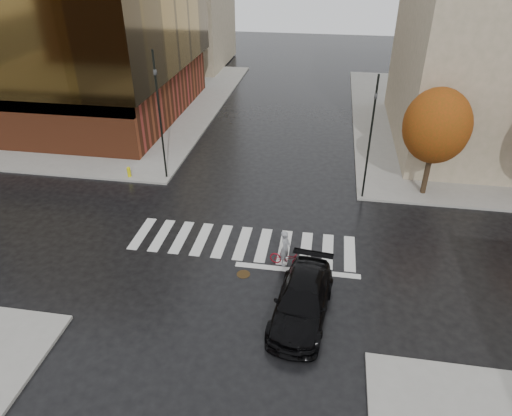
% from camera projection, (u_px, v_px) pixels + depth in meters
% --- Properties ---
extents(ground, '(120.00, 120.00, 0.00)m').
position_uv_depth(ground, '(241.00, 249.00, 23.33)').
color(ground, black).
rests_on(ground, ground).
extents(sidewalk_nw, '(30.00, 30.00, 0.15)m').
position_uv_depth(sidewalk_nw, '(69.00, 100.00, 43.98)').
color(sidewalk_nw, gray).
rests_on(sidewalk_nw, ground).
extents(crosswalk, '(12.00, 3.00, 0.01)m').
position_uv_depth(crosswalk, '(243.00, 243.00, 23.75)').
color(crosswalk, silver).
rests_on(crosswalk, ground).
extents(office_glass, '(27.00, 19.00, 16.00)m').
position_uv_depth(office_glass, '(18.00, 13.00, 37.35)').
color(office_glass, brown).
rests_on(office_glass, sidewalk_nw).
extents(tree_ne_a, '(3.80, 3.80, 6.50)m').
position_uv_depth(tree_ne_a, '(437.00, 126.00, 25.91)').
color(tree_ne_a, black).
rests_on(tree_ne_a, sidewalk_ne).
extents(sedan, '(2.74, 5.53, 1.55)m').
position_uv_depth(sedan, '(302.00, 301.00, 18.87)').
color(sedan, black).
rests_on(sedan, ground).
extents(cyclist, '(1.81, 0.96, 1.96)m').
position_uv_depth(cyclist, '(286.00, 254.00, 21.80)').
color(cyclist, maroon).
rests_on(cyclist, ground).
extents(traffic_light_nw, '(0.25, 0.23, 8.08)m').
position_uv_depth(traffic_light_nw, '(159.00, 107.00, 27.53)').
color(traffic_light_nw, black).
rests_on(traffic_light_nw, sidewalk_nw).
extents(traffic_light_ne, '(0.21, 0.23, 7.37)m').
position_uv_depth(traffic_light_ne, '(371.00, 131.00, 25.54)').
color(traffic_light_ne, black).
rests_on(traffic_light_ne, sidewalk_ne).
extents(fire_hydrant, '(0.25, 0.25, 0.70)m').
position_uv_depth(fire_hydrant, '(129.00, 171.00, 29.76)').
color(fire_hydrant, '#CFC30C').
rests_on(fire_hydrant, sidewalk_nw).
extents(manhole, '(0.75, 0.75, 0.01)m').
position_uv_depth(manhole, '(243.00, 274.00, 21.56)').
color(manhole, '#453218').
rests_on(manhole, ground).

